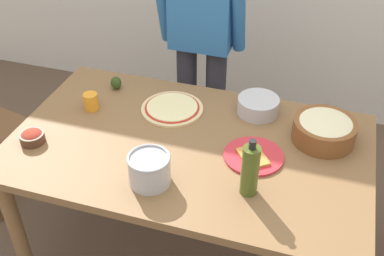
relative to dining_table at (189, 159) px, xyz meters
The scene contains 12 objects.
ground 0.67m from the dining_table, ahead, with size 8.00×8.00×0.00m, color brown.
dining_table is the anchor object (origin of this frame).
person_cook 0.82m from the dining_table, 102.42° to the left, with size 0.49×0.25×1.62m.
pizza_raw_on_board 0.29m from the dining_table, 124.81° to the left, with size 0.30×0.30×0.02m.
plate_with_slice 0.31m from the dining_table, ahead, with size 0.26×0.26×0.02m.
popcorn_bowl 0.62m from the dining_table, 20.01° to the left, with size 0.28×0.28×0.11m.
mixing_bowl_steel 0.43m from the dining_table, 53.31° to the left, with size 0.20×0.20×0.08m.
small_sauce_bowl 0.71m from the dining_table, 163.41° to the right, with size 0.11×0.11×0.06m.
olive_oil_bottle 0.44m from the dining_table, 34.63° to the right, with size 0.07×0.07×0.26m.
steel_pot 0.33m from the dining_table, 104.42° to the right, with size 0.17×0.17×0.13m.
cup_orange 0.57m from the dining_table, 167.76° to the left, with size 0.07×0.07×0.09m, color orange.
avocado 0.61m from the dining_table, 147.09° to the left, with size 0.06×0.06×0.07m, color #2D4219.
Camera 1 is at (0.52, -1.58, 2.09)m, focal length 44.53 mm.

